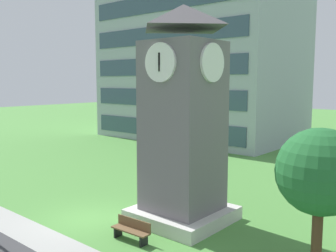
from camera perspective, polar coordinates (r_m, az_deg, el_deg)
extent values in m
plane|color=#4C893D|center=(18.65, -12.44, -13.74)|extent=(160.00, 160.00, 0.00)
cube|color=#9E9E99|center=(17.39, -19.18, -15.51)|extent=(120.00, 1.60, 0.01)
cube|color=#9EA8B2|center=(44.51, 5.03, 14.90)|extent=(21.26, 13.37, 25.60)
cube|color=#384C60|center=(39.09, -0.88, -0.41)|extent=(19.56, 0.10, 1.80)
cube|color=#384C60|center=(38.82, -0.89, 4.28)|extent=(19.56, 0.10, 1.80)
cube|color=#384C60|center=(38.81, -0.90, 9.01)|extent=(19.56, 0.10, 1.80)
cube|color=#384C60|center=(39.07, -0.91, 13.70)|extent=(19.56, 0.10, 1.80)
cube|color=#384C60|center=(39.58, -0.92, 18.31)|extent=(19.56, 0.10, 1.80)
cube|color=slate|center=(17.19, 2.29, -1.10)|extent=(3.00, 3.00, 8.27)
cube|color=beige|center=(18.11, 2.23, -13.20)|extent=(4.04, 4.04, 0.60)
pyramid|color=#555155|center=(17.26, 2.37, 16.24)|extent=(3.30, 3.30, 1.06)
cylinder|color=white|center=(15.85, -1.19, 9.63)|extent=(1.65, 0.12, 1.65)
cylinder|color=white|center=(16.13, 6.76, 9.53)|extent=(0.12, 1.65, 1.65)
cube|color=black|center=(15.81, -1.36, 10.17)|extent=(0.09, 0.06, 0.49)
cube|color=black|center=(15.79, -1.39, 9.64)|extent=(0.06, 0.03, 0.74)
cube|color=brown|center=(15.96, -5.72, -15.48)|extent=(1.82, 0.56, 0.06)
cube|color=brown|center=(16.03, -5.16, -14.50)|extent=(1.80, 0.13, 0.40)
cube|color=black|center=(16.52, -7.58, -15.56)|extent=(0.10, 0.43, 0.45)
cube|color=black|center=(15.60, -3.71, -16.91)|extent=(0.10, 0.43, 0.45)
cylinder|color=#513823|center=(14.18, 21.63, -15.41)|extent=(0.36, 0.36, 2.49)
sphere|color=#20632E|center=(13.51, 22.05, -6.42)|extent=(2.93, 2.93, 2.93)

